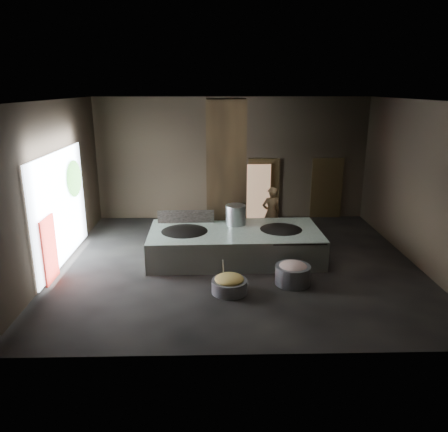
{
  "coord_description": "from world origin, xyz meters",
  "views": [
    {
      "loc": [
        -0.69,
        -11.61,
        4.83
      ],
      "look_at": [
        -0.39,
        0.46,
        1.25
      ],
      "focal_mm": 35.0,
      "sensor_mm": 36.0,
      "label": 1
    }
  ],
  "objects_px": {
    "wok_right": "(281,233)",
    "cook": "(271,213)",
    "veg_basin": "(229,286)",
    "meat_basin": "(293,275)",
    "wok_left": "(185,235)",
    "stock_pot": "(236,216)",
    "hearth_platform": "(235,244)"
  },
  "relations": [
    {
      "from": "wok_right",
      "to": "cook",
      "type": "relative_size",
      "value": 0.83
    },
    {
      "from": "wok_right",
      "to": "veg_basin",
      "type": "relative_size",
      "value": 1.65
    },
    {
      "from": "wok_right",
      "to": "meat_basin",
      "type": "bearing_deg",
      "value": -88.67
    },
    {
      "from": "wok_left",
      "to": "meat_basin",
      "type": "bearing_deg",
      "value": -31.55
    },
    {
      "from": "stock_pot",
      "to": "cook",
      "type": "relative_size",
      "value": 0.37
    },
    {
      "from": "cook",
      "to": "meat_basin",
      "type": "relative_size",
      "value": 1.94
    },
    {
      "from": "meat_basin",
      "to": "hearth_platform",
      "type": "bearing_deg",
      "value": 127.8
    },
    {
      "from": "wok_left",
      "to": "meat_basin",
      "type": "height_order",
      "value": "wok_left"
    },
    {
      "from": "cook",
      "to": "veg_basin",
      "type": "xyz_separation_m",
      "value": [
        -1.51,
        -3.97,
        -0.71
      ]
    },
    {
      "from": "cook",
      "to": "stock_pot",
      "type": "bearing_deg",
      "value": 30.75
    },
    {
      "from": "stock_pot",
      "to": "meat_basin",
      "type": "relative_size",
      "value": 0.72
    },
    {
      "from": "veg_basin",
      "to": "meat_basin",
      "type": "bearing_deg",
      "value": 15.63
    },
    {
      "from": "veg_basin",
      "to": "wok_left",
      "type": "bearing_deg",
      "value": 118.89
    },
    {
      "from": "hearth_platform",
      "to": "cook",
      "type": "height_order",
      "value": "cook"
    },
    {
      "from": "hearth_platform",
      "to": "stock_pot",
      "type": "bearing_deg",
      "value": 83.52
    },
    {
      "from": "hearth_platform",
      "to": "stock_pot",
      "type": "distance_m",
      "value": 0.89
    },
    {
      "from": "wok_left",
      "to": "veg_basin",
      "type": "bearing_deg",
      "value": -61.11
    },
    {
      "from": "wok_left",
      "to": "cook",
      "type": "height_order",
      "value": "cook"
    },
    {
      "from": "wok_left",
      "to": "cook",
      "type": "bearing_deg",
      "value": 32.95
    },
    {
      "from": "cook",
      "to": "veg_basin",
      "type": "height_order",
      "value": "cook"
    },
    {
      "from": "veg_basin",
      "to": "meat_basin",
      "type": "xyz_separation_m",
      "value": [
        1.63,
        0.46,
        0.08
      ]
    },
    {
      "from": "cook",
      "to": "wok_right",
      "type": "bearing_deg",
      "value": 79.62
    },
    {
      "from": "hearth_platform",
      "to": "wok_left",
      "type": "bearing_deg",
      "value": -179.31
    },
    {
      "from": "wok_left",
      "to": "cook",
      "type": "relative_size",
      "value": 0.89
    },
    {
      "from": "wok_right",
      "to": "stock_pot",
      "type": "relative_size",
      "value": 2.25
    },
    {
      "from": "meat_basin",
      "to": "veg_basin",
      "type": "bearing_deg",
      "value": -164.37
    },
    {
      "from": "cook",
      "to": "veg_basin",
      "type": "distance_m",
      "value": 4.31
    },
    {
      "from": "wok_left",
      "to": "cook",
      "type": "distance_m",
      "value": 3.25
    },
    {
      "from": "veg_basin",
      "to": "hearth_platform",
      "type": "bearing_deg",
      "value": 84.03
    },
    {
      "from": "veg_basin",
      "to": "meat_basin",
      "type": "height_order",
      "value": "meat_basin"
    },
    {
      "from": "wok_left",
      "to": "veg_basin",
      "type": "relative_size",
      "value": 1.78
    },
    {
      "from": "stock_pot",
      "to": "meat_basin",
      "type": "distance_m",
      "value": 2.84
    }
  ]
}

